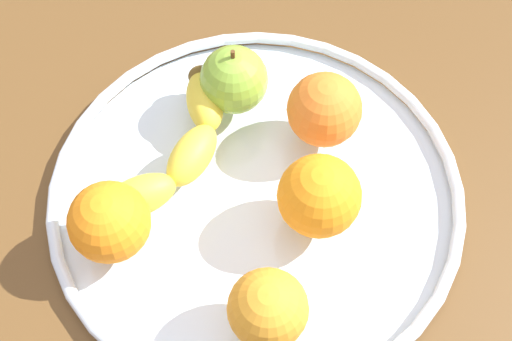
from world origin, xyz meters
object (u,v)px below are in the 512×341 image
Objects in this scene: banana at (180,146)px; orange_front_left at (319,196)px; orange_front_right at (268,309)px; fruit_bowl at (256,191)px; apple at (234,80)px; orange_back_right at (325,110)px; orange_back_left at (109,222)px.

orange_front_left reaches higher than banana.
banana is 2.84× the size of orange_front_right.
banana is (-2.74, 7.49, 2.70)cm from fruit_bowl.
orange_front_left is at bearing -104.23° from apple.
orange_back_right reaches higher than orange_front_right.
orange_front_left is (-3.77, -14.85, 0.35)cm from apple.
banana is 8.57cm from apple.
fruit_bowl is 5.52× the size of orange_back_left.
orange_back_left is at bearing 106.21° from orange_front_right.
orange_front_left is at bearing -89.48° from banana.
orange_back_left reaches higher than orange_front_right.
fruit_bowl is 11.25cm from apple.
orange_back_right is 9.46cm from orange_front_left.
orange_back_right is (17.66, 9.99, 0.28)cm from orange_front_right.
orange_front_left reaches higher than orange_front_right.
banana is at bearing -171.19° from apple.
banana is 14.44cm from orange_front_left.
apple reaches higher than orange_back_right.
fruit_bowl is 13.86cm from orange_front_right.
banana is 18.54cm from orange_front_right.
apple is 15.33cm from orange_front_left.
banana is 14.19cm from orange_back_right.
apple is at bearing 11.87° from orange_back_left.
banana is 2.53× the size of orange_front_left.
orange_front_left is at bearing -73.37° from fruit_bowl.
orange_back_right is 0.96× the size of orange_front_left.
orange_front_left reaches higher than fruit_bowl.
fruit_bowl is 5.23× the size of apple.
fruit_bowl is 14.49cm from orange_back_left.
apple reaches higher than orange_front_right.
orange_front_left is at bearing -36.74° from orange_back_left.
orange_back_left is (-12.88, 4.90, 4.49)cm from fruit_bowl.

